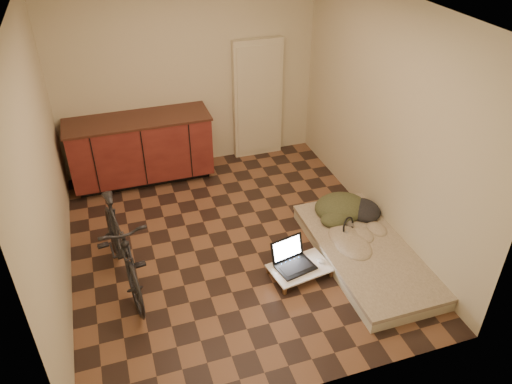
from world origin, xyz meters
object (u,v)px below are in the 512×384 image
object	(u,v)px
futon	(365,253)
laptop	(293,261)
bicycle	(120,243)
lap_desk	(300,268)

from	to	relation	value
futon	laptop	xyz separation A→B (m)	(-0.83, 0.05, 0.07)
bicycle	futon	size ratio (longest dim) A/B	0.81
bicycle	laptop	bearing A→B (deg)	-21.36
futon	laptop	distance (m)	0.84
bicycle	futon	distance (m)	2.58
bicycle	futon	xyz separation A→B (m)	(2.50, -0.46, -0.43)
bicycle	laptop	size ratio (longest dim) A/B	3.54
futon	lap_desk	distance (m)	0.77
bicycle	futon	bearing A→B (deg)	-18.00
bicycle	lap_desk	world-z (taller)	bicycle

